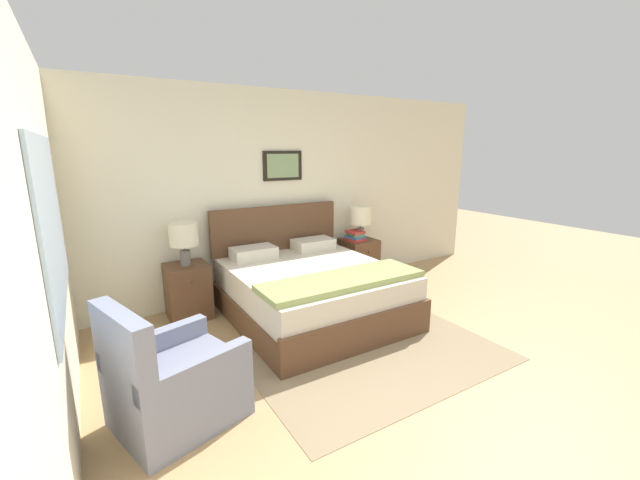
# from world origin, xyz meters

# --- Properties ---
(ground_plane) EXTENTS (16.00, 16.00, 0.00)m
(ground_plane) POSITION_xyz_m (0.00, 0.00, 0.00)
(ground_plane) COLOR tan
(wall_back) EXTENTS (7.07, 0.09, 2.60)m
(wall_back) POSITION_xyz_m (0.00, 3.07, 1.30)
(wall_back) COLOR beige
(wall_back) RESTS_ON ground_plane
(wall_left) EXTENTS (0.08, 5.44, 2.60)m
(wall_left) POSITION_xyz_m (-2.36, 1.52, 1.30)
(wall_left) COLOR beige
(wall_left) RESTS_ON ground_plane
(area_rug_main) EXTENTS (2.31, 1.47, 0.01)m
(area_rug_main) POSITION_xyz_m (0.04, 0.93, 0.00)
(area_rug_main) COLOR #897556
(area_rug_main) RESTS_ON ground_plane
(bed) EXTENTS (1.73, 1.91, 1.17)m
(bed) POSITION_xyz_m (-0.04, 2.05, 0.32)
(bed) COLOR brown
(bed) RESTS_ON ground_plane
(armchair) EXTENTS (0.95, 0.87, 0.93)m
(armchair) POSITION_xyz_m (-1.76, 1.01, 0.30)
(armchair) COLOR gray
(armchair) RESTS_ON ground_plane
(nightstand_near_window) EXTENTS (0.45, 0.47, 0.62)m
(nightstand_near_window) POSITION_xyz_m (-1.24, 2.77, 0.31)
(nightstand_near_window) COLOR brown
(nightstand_near_window) RESTS_ON ground_plane
(nightstand_by_door) EXTENTS (0.45, 0.47, 0.62)m
(nightstand_by_door) POSITION_xyz_m (1.16, 2.77, 0.31)
(nightstand_by_door) COLOR brown
(nightstand_by_door) RESTS_ON ground_plane
(table_lamp_near_window) EXTENTS (0.31, 0.31, 0.48)m
(table_lamp_near_window) POSITION_xyz_m (-1.24, 2.77, 0.95)
(table_lamp_near_window) COLOR slate
(table_lamp_near_window) RESTS_ON nightstand_near_window
(table_lamp_by_door) EXTENTS (0.31, 0.31, 0.48)m
(table_lamp_by_door) POSITION_xyz_m (1.17, 2.77, 0.95)
(table_lamp_by_door) COLOR slate
(table_lamp_by_door) RESTS_ON nightstand_by_door
(book_thick_bottom) EXTENTS (0.20, 0.25, 0.04)m
(book_thick_bottom) POSITION_xyz_m (1.05, 2.73, 0.64)
(book_thick_bottom) COLOR #B7332D
(book_thick_bottom) RESTS_ON nightstand_by_door
(book_hardcover_middle) EXTENTS (0.26, 0.27, 0.03)m
(book_hardcover_middle) POSITION_xyz_m (1.05, 2.73, 0.67)
(book_hardcover_middle) COLOR #335693
(book_hardcover_middle) RESTS_ON book_thick_bottom
(book_novel_upper) EXTENTS (0.17, 0.25, 0.04)m
(book_novel_upper) POSITION_xyz_m (1.05, 2.73, 0.71)
(book_novel_upper) COLOR #4C7551
(book_novel_upper) RESTS_ON book_hardcover_middle
(book_slim_near_top) EXTENTS (0.21, 0.23, 0.03)m
(book_slim_near_top) POSITION_xyz_m (1.05, 2.73, 0.75)
(book_slim_near_top) COLOR #B7332D
(book_slim_near_top) RESTS_ON book_novel_upper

